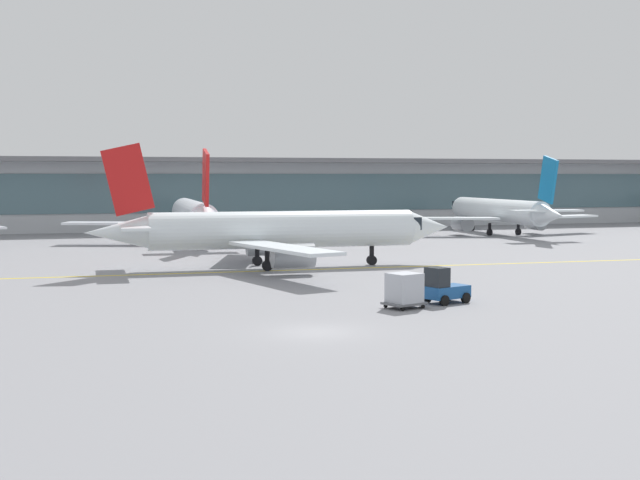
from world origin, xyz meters
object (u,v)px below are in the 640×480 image
object	(u,v)px
gate_airplane_2	(194,215)
taxiing_regional_jet	(279,231)
gate_airplane_3	(499,211)
baggage_tug	(444,288)
cargo_dolly_lead	(404,289)

from	to	relation	value
gate_airplane_2	taxiing_regional_jet	distance (m)	27.93
gate_airplane_3	baggage_tug	distance (m)	58.68
gate_airplane_2	gate_airplane_3	world-z (taller)	gate_airplane_2
gate_airplane_3	cargo_dolly_lead	xyz separation A→B (m)	(-33.67, -50.90, -1.79)
gate_airplane_3	cargo_dolly_lead	bearing A→B (deg)	147.68
cargo_dolly_lead	gate_airplane_2	bearing A→B (deg)	75.12
gate_airplane_3	taxiing_regional_jet	world-z (taller)	taxiing_regional_jet
gate_airplane_3	taxiing_regional_jet	size ratio (longest dim) A/B	0.97
gate_airplane_2	gate_airplane_3	distance (m)	37.83
gate_airplane_3	cargo_dolly_lead	size ratio (longest dim) A/B	11.36
baggage_tug	taxiing_regional_jet	bearing A→B (deg)	82.22
taxiing_regional_jet	gate_airplane_3	bearing A→B (deg)	40.90
gate_airplane_2	cargo_dolly_lead	distance (m)	50.05
baggage_tug	cargo_dolly_lead	size ratio (longest dim) A/B	1.16
cargo_dolly_lead	taxiing_regional_jet	bearing A→B (deg)	74.45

